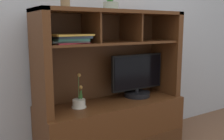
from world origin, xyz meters
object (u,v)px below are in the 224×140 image
Objects in this scene: media_console at (112,112)px; potted_succulent at (111,2)px; potted_orchid at (79,102)px; tv_monitor at (137,79)px; magazine_stack_left at (69,39)px; diffuser_bottle at (65,1)px.

potted_succulent is at bearing 92.26° from media_console.
tv_monitor is at bearing 1.37° from potted_orchid.
magazine_stack_left is 0.53m from potted_succulent.
media_console reaches higher than tv_monitor.
potted_orchid is (-0.33, -0.01, 0.15)m from media_console.
magazine_stack_left is 1.21× the size of diffuser_bottle.
media_console reaches higher than potted_orchid.
diffuser_bottle is 1.36× the size of potted_succulent.
tv_monitor is 2.87× the size of potted_succulent.
diffuser_bottle is at bearing 125.83° from magazine_stack_left.
diffuser_bottle is (-0.74, -0.04, 0.70)m from tv_monitor.
magazine_stack_left is at bearing -54.17° from diffuser_bottle.
potted_succulent is (0.42, 0.07, 0.30)m from magazine_stack_left.
potted_succulent is (-0.30, 0.00, 0.71)m from tv_monitor.
diffuser_bottle is 0.44m from potted_succulent.
diffuser_bottle is (-0.44, -0.03, 0.98)m from media_console.
magazine_stack_left is at bearing -170.84° from potted_succulent.
potted_succulent is at bearing 2.81° from potted_orchid.
potted_succulent is (0.44, 0.05, 0.02)m from diffuser_bottle.
tv_monitor reaches higher than potted_orchid.
media_console is 1.08m from diffuser_bottle.
magazine_stack_left is (-0.09, -0.05, 0.54)m from potted_orchid.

